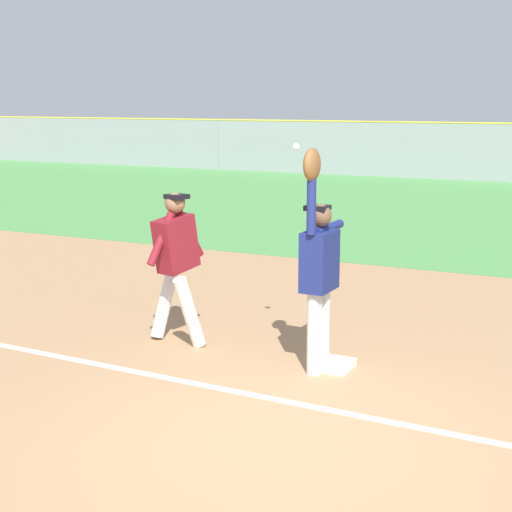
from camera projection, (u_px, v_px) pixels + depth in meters
ground_plane at (283, 441)px, 6.38m from camera, size 69.42×69.42×0.00m
first_base at (333, 364)px, 8.09m from camera, size 0.39×0.39×0.08m
fielder at (319, 264)px, 7.78m from camera, size 0.28×0.89×2.28m
runner at (176, 257)px, 8.75m from camera, size 0.76×0.84×1.72m
baseball at (296, 147)px, 8.06m from camera, size 0.07×0.07×0.07m
parked_car_white at (260, 149)px, 32.64m from camera, size 4.46×2.23×1.25m
parked_car_black at (378, 151)px, 31.15m from camera, size 4.48×2.28×1.25m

